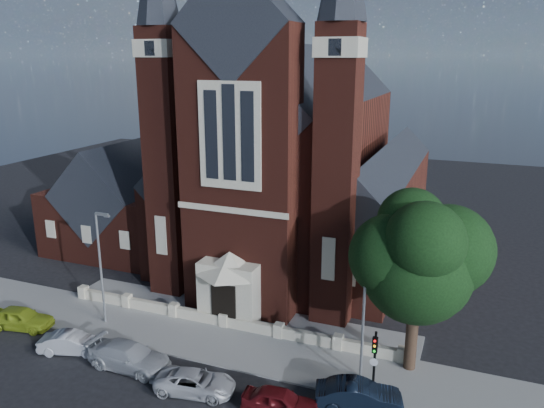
{
  "coord_description": "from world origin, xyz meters",
  "views": [
    {
      "loc": [
        15.07,
        -22.8,
        18.03
      ],
      "look_at": [
        1.35,
        12.0,
        7.52
      ],
      "focal_mm": 35.0,
      "sensor_mm": 36.0,
      "label": 1
    }
  ],
  "objects_px": {
    "street_lamp_left": "(101,262)",
    "car_lime_van": "(21,318)",
    "car_silver_a": "(72,343)",
    "car_white_suv": "(195,382)",
    "traffic_signal": "(375,356)",
    "car_navy": "(359,396)",
    "parish_hall": "(128,205)",
    "church": "(302,166)",
    "street_lamp_right": "(366,306)",
    "car_silver_b": "(129,357)",
    "car_dark_red": "(280,402)",
    "street_tree": "(419,262)"
  },
  "relations": [
    {
      "from": "street_lamp_left",
      "to": "car_lime_van",
      "type": "distance_m",
      "value": 6.85
    },
    {
      "from": "street_lamp_left",
      "to": "car_silver_a",
      "type": "relative_size",
      "value": 2.01
    },
    {
      "from": "car_lime_van",
      "to": "car_white_suv",
      "type": "height_order",
      "value": "car_lime_van"
    },
    {
      "from": "traffic_signal",
      "to": "car_navy",
      "type": "distance_m",
      "value": 2.2
    },
    {
      "from": "car_white_suv",
      "to": "car_navy",
      "type": "xyz_separation_m",
      "value": [
        8.7,
        1.95,
        0.13
      ]
    },
    {
      "from": "street_lamp_left",
      "to": "car_navy",
      "type": "relative_size",
      "value": 1.76
    },
    {
      "from": "parish_hall",
      "to": "church",
      "type": "bearing_deg",
      "value": 17.16
    },
    {
      "from": "church",
      "to": "car_white_suv",
      "type": "height_order",
      "value": "church"
    },
    {
      "from": "car_navy",
      "to": "car_silver_a",
      "type": "bearing_deg",
      "value": 78.57
    },
    {
      "from": "traffic_signal",
      "to": "car_silver_a",
      "type": "xyz_separation_m",
      "value": [
        -18.45,
        -2.32,
        -1.92
      ]
    },
    {
      "from": "traffic_signal",
      "to": "car_lime_van",
      "type": "relative_size",
      "value": 0.9
    },
    {
      "from": "church",
      "to": "car_silver_a",
      "type": "xyz_separation_m",
      "value": [
        -7.45,
        -22.83,
        -7.52
      ]
    },
    {
      "from": "car_white_suv",
      "to": "church",
      "type": "bearing_deg",
      "value": -5.25
    },
    {
      "from": "parish_hall",
      "to": "car_silver_a",
      "type": "xyz_separation_m",
      "value": [
        8.55,
        -17.89,
        -3.35
      ]
    },
    {
      "from": "car_lime_van",
      "to": "car_white_suv",
      "type": "bearing_deg",
      "value": -107.89
    },
    {
      "from": "church",
      "to": "parish_hall",
      "type": "xyz_separation_m",
      "value": [
        -16.0,
        -4.94,
        -4.17
      ]
    },
    {
      "from": "parish_hall",
      "to": "car_navy",
      "type": "height_order",
      "value": "parish_hall"
    },
    {
      "from": "car_lime_van",
      "to": "car_silver_a",
      "type": "bearing_deg",
      "value": -112.72
    },
    {
      "from": "street_lamp_right",
      "to": "car_silver_a",
      "type": "distance_m",
      "value": 18.39
    },
    {
      "from": "parish_hall",
      "to": "car_silver_b",
      "type": "relative_size",
      "value": 2.31
    },
    {
      "from": "car_lime_van",
      "to": "street_lamp_left",
      "type": "bearing_deg",
      "value": -71.91
    },
    {
      "from": "car_lime_van",
      "to": "car_dark_red",
      "type": "bearing_deg",
      "value": -105.84
    },
    {
      "from": "street_lamp_right",
      "to": "street_tree",
      "type": "bearing_deg",
      "value": 34.26
    },
    {
      "from": "church",
      "to": "car_silver_b",
      "type": "distance_m",
      "value": 24.29
    },
    {
      "from": "parish_hall",
      "to": "street_lamp_right",
      "type": "bearing_deg",
      "value": -28.22
    },
    {
      "from": "street_tree",
      "to": "car_silver_a",
      "type": "bearing_deg",
      "value": -164.39
    },
    {
      "from": "street_lamp_right",
      "to": "car_navy",
      "type": "xyz_separation_m",
      "value": [
        0.39,
        -2.69,
        -3.84
      ]
    },
    {
      "from": "car_white_suv",
      "to": "car_silver_a",
      "type": "bearing_deg",
      "value": 75.8
    },
    {
      "from": "street_tree",
      "to": "street_lamp_right",
      "type": "height_order",
      "value": "street_tree"
    },
    {
      "from": "traffic_signal",
      "to": "car_dark_red",
      "type": "height_order",
      "value": "traffic_signal"
    },
    {
      "from": "street_tree",
      "to": "street_lamp_left",
      "type": "relative_size",
      "value": 1.32
    },
    {
      "from": "church",
      "to": "car_silver_a",
      "type": "distance_m",
      "value": 25.17
    },
    {
      "from": "car_lime_van",
      "to": "car_dark_red",
      "type": "relative_size",
      "value": 1.1
    },
    {
      "from": "street_tree",
      "to": "traffic_signal",
      "type": "xyz_separation_m",
      "value": [
        -1.6,
        -3.28,
        -4.38
      ]
    },
    {
      "from": "traffic_signal",
      "to": "car_white_suv",
      "type": "xyz_separation_m",
      "value": [
        -9.22,
        -3.07,
        -1.96
      ]
    },
    {
      "from": "car_silver_a",
      "to": "car_dark_red",
      "type": "height_order",
      "value": "car_dark_red"
    },
    {
      "from": "car_white_suv",
      "to": "parish_hall",
      "type": "bearing_deg",
      "value": 34.08
    },
    {
      "from": "parish_hall",
      "to": "car_navy",
      "type": "bearing_deg",
      "value": -32.21
    },
    {
      "from": "parish_hall",
      "to": "street_lamp_left",
      "type": "height_order",
      "value": "parish_hall"
    },
    {
      "from": "street_tree",
      "to": "car_navy",
      "type": "distance_m",
      "value": 7.89
    },
    {
      "from": "parish_hall",
      "to": "car_silver_a",
      "type": "distance_m",
      "value": 20.11
    },
    {
      "from": "car_lime_van",
      "to": "parish_hall",
      "type": "bearing_deg",
      "value": 0.18
    },
    {
      "from": "street_tree",
      "to": "car_navy",
      "type": "height_order",
      "value": "street_tree"
    },
    {
      "from": "car_lime_van",
      "to": "car_dark_red",
      "type": "height_order",
      "value": "car_lime_van"
    },
    {
      "from": "street_lamp_right",
      "to": "car_navy",
      "type": "distance_m",
      "value": 4.7
    },
    {
      "from": "church",
      "to": "car_navy",
      "type": "distance_m",
      "value": 25.16
    },
    {
      "from": "street_lamp_right",
      "to": "car_silver_b",
      "type": "height_order",
      "value": "street_lamp_right"
    },
    {
      "from": "car_navy",
      "to": "car_white_suv",
      "type": "bearing_deg",
      "value": 87.37
    },
    {
      "from": "church",
      "to": "traffic_signal",
      "type": "xyz_separation_m",
      "value": [
        11.0,
        -20.52,
        -5.6
      ]
    },
    {
      "from": "car_silver_a",
      "to": "car_white_suv",
      "type": "relative_size",
      "value": 0.9
    }
  ]
}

